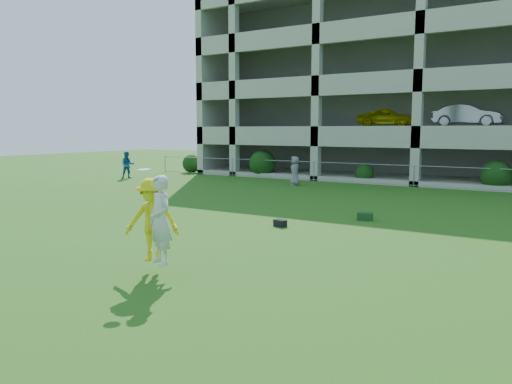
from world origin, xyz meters
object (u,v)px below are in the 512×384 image
Objects in this scene: bystander_c at (295,171)px; parking_garage at (450,86)px; bystander_a at (128,165)px; frisbee_contest at (154,220)px.

bystander_c is 0.05× the size of parking_garage.
frisbee_contest is at bearing -92.85° from bystander_a.
frisbee_contest is at bearing -15.11° from bystander_c.
bystander_c is at bearing 107.73° from frisbee_contest.
frisbee_contest is at bearing -90.84° from parking_garage.
frisbee_contest is (5.41, -16.91, 0.37)m from bystander_c.
bystander_a reaches higher than bystander_c.
bystander_a is at bearing -112.13° from bystander_c.
frisbee_contest reaches higher than bystander_c.
parking_garage is (0.42, 28.43, 4.83)m from frisbee_contest.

